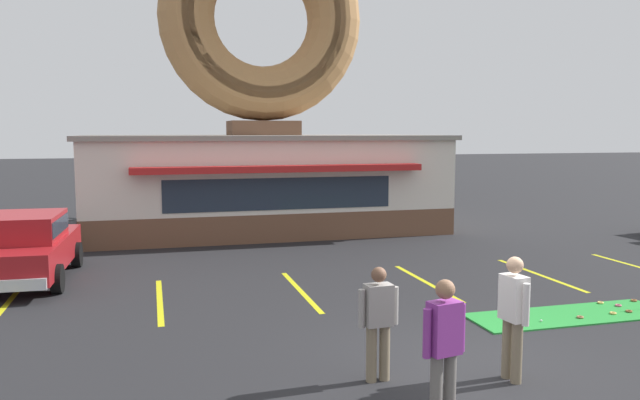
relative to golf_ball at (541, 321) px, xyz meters
The scene contains 20 objects.
ground_plane 2.88m from the golf_ball, 146.27° to the right, with size 160.00×160.00×0.00m, color #232326.
donut_shop_building 13.21m from the golf_ball, 103.30° to the left, with size 12.30×6.75×10.96m.
putting_mat 0.85m from the golf_ball, 17.17° to the left, with size 3.97×1.22×0.03m, color green.
mini_donut_near_left 1.61m from the golf_ball, ahead, with size 0.13×0.13×0.04m, color #E5C666.
mini_donut_near_right 0.83m from the golf_ball, ahead, with size 0.13×0.13×0.04m, color #A5724C.
mini_donut_mid_centre 2.15m from the golf_ball, 13.00° to the left, with size 0.13×0.13×0.04m, color #D8667F.
mini_donut_mid_right 2.00m from the golf_ball, ahead, with size 0.13×0.13×0.04m, color brown.
mini_donut_far_left 2.03m from the golf_ball, 21.54° to the left, with size 0.13×0.13×0.04m, color #E5C666.
mini_donut_far_centre 2.75m from the golf_ball, 14.85° to the left, with size 0.13×0.13×0.04m, color brown.
golf_ball is the anchor object (origin of this frame).
car_red 11.36m from the golf_ball, 148.39° to the left, with size 2.11×4.62×1.60m.
pedestrian_blue_sweater_man 4.80m from the golf_ball, 138.39° to the right, with size 0.59×0.31×1.76m.
pedestrian_hooded_kid 4.25m from the golf_ball, 156.00° to the right, with size 0.60×0.26×1.63m.
pedestrian_leather_jacket_man 3.09m from the golf_ball, 132.47° to the right, with size 0.29×0.59×1.77m.
trash_bin 13.23m from the golf_ball, 134.05° to the left, with size 0.57×0.57×0.97m.
parking_stripe_far_left 10.29m from the golf_ball, 160.68° to the left, with size 0.12×3.60×0.01m, color yellow.
parking_stripe_left 7.52m from the golf_ball, 153.09° to the left, with size 0.12×3.60×0.01m, color yellow.
parking_stripe_mid_left 5.03m from the golf_ball, 137.44° to the left, with size 0.12×3.60×0.01m, color yellow.
parking_stripe_centre 3.48m from the golf_ball, 101.72° to the left, with size 0.12×3.60×0.01m, color yellow.
parking_stripe_mid_right 4.10m from the golf_ball, 56.02° to the left, with size 0.12×3.60×0.01m, color yellow.
Camera 1 is at (-4.41, -8.02, 3.48)m, focal length 35.00 mm.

